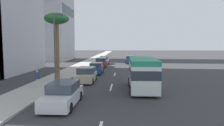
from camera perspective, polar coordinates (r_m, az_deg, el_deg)
ground_plane at (r=36.90m, az=1.32°, el=-1.16°), size 198.00×198.00×0.00m
sidewalk_right at (r=37.70m, az=-8.99°, el=-0.97°), size 162.00×3.36×0.15m
lane_stripe_mid at (r=19.91m, az=-0.21°, el=-6.70°), size 3.20×0.16×0.01m
lane_stripe_far at (r=28.24m, az=0.77°, el=-3.13°), size 3.20×0.16×0.01m
car_lead at (r=36.82m, az=-3.06°, el=0.07°), size 4.75×1.91×1.69m
car_second at (r=44.35m, az=4.99°, el=0.92°), size 4.61×1.82×1.64m
car_third at (r=22.65m, az=-7.18°, el=-3.33°), size 4.27×1.95×1.61m
minibus_fourth at (r=18.59m, az=8.45°, el=-2.70°), size 6.26×2.39×2.86m
car_fifth at (r=28.95m, az=-4.40°, el=-1.50°), size 4.05×1.83×1.53m
car_sixth at (r=42.54m, az=-2.19°, el=0.74°), size 4.37×1.84×1.63m
car_seventh at (r=14.40m, az=-13.43°, el=-8.46°), size 4.66×1.92×1.59m
pedestrian_near_lamp at (r=20.32m, az=-20.06°, el=-3.92°), size 0.35×0.26×1.57m
palm_tree at (r=24.95m, az=-15.11°, el=11.04°), size 2.83×2.83×7.57m
street_lamp at (r=20.55m, az=-15.40°, el=5.86°), size 0.24×0.97×6.93m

